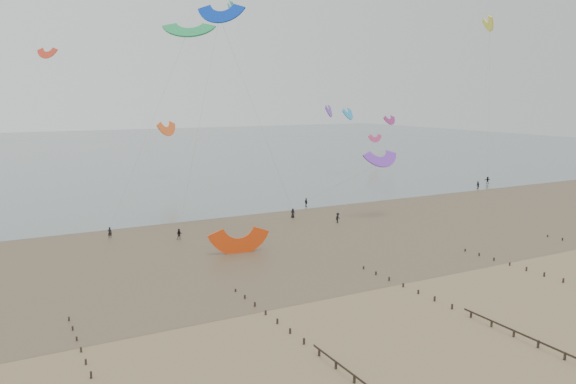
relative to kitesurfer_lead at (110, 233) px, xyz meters
name	(u,v)px	position (x,y,z in m)	size (l,w,h in m)	color
ground	(399,304)	(21.79, -44.47, -0.89)	(500.00, 500.00, 0.00)	brown
sea_and_shore	(238,239)	(17.71, -10.07, -0.89)	(500.00, 665.00, 0.03)	#475654
kitesurfer_lead	(110,233)	(0.00, 0.00, 0.00)	(0.65, 0.43, 1.79)	black
kitesurfers	(335,204)	(44.73, 3.59, 0.01)	(145.52, 21.19, 1.88)	black
grounded_kite	(239,253)	(14.62, -17.74, -0.89)	(7.41, 3.88, 5.65)	#E43F0E
kites_airborne	(127,102)	(13.86, 46.28, 19.93)	(227.53, 129.15, 43.19)	red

